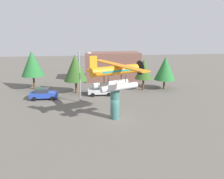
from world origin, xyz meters
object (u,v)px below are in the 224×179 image
tree_center_back (144,69)px  tree_far_east (165,68)px  tree_west (32,64)px  floatplane_monument (116,74)px  streetlight_primary (81,73)px  car_near_blue (44,94)px  car_mid_silver (100,90)px  tree_east (75,68)px  storefront_building (112,66)px  display_pedestal (115,104)px

tree_center_back → tree_far_east: tree_far_east is taller
tree_west → tree_far_east: 23.98m
floatplane_monument → streetlight_primary: (-4.24, 6.87, -1.12)m
car_near_blue → car_mid_silver: bearing=7.5°
floatplane_monument → tree_west: floatplane_monument is taller
car_mid_silver → tree_east: tree_east is taller
tree_center_back → tree_far_east: size_ratio=0.94×
storefront_building → tree_east: (-7.44, -9.72, 1.40)m
display_pedestal → car_mid_silver: (-1.12, 10.38, -1.05)m
tree_west → tree_east: (7.78, -3.41, -0.37)m
streetlight_primary → tree_far_east: (14.98, 6.09, -0.56)m
tree_west → tree_far_east: tree_west is taller
car_near_blue → tree_far_east: (21.00, 3.83, 2.98)m
floatplane_monument → tree_far_east: bearing=26.2°
streetlight_primary → tree_west: 12.45m
car_near_blue → tree_east: bearing=31.9°
streetlight_primary → tree_far_east: bearing=22.1°
tree_center_back → streetlight_primary: bearing=-151.9°
display_pedestal → tree_center_back: size_ratio=0.69×
streetlight_primary → storefront_building: streetlight_primary is taller
tree_west → floatplane_monument: bearing=-50.1°
car_mid_silver → tree_far_east: size_ratio=0.71×
streetlight_primary → storefront_building: size_ratio=0.65×
streetlight_primary → storefront_building: (6.39, 15.07, -1.44)m
car_near_blue → tree_center_back: tree_center_back is taller
tree_east → tree_far_east: bearing=2.6°
tree_center_back → tree_west: bearing=171.6°
floatplane_monument → tree_east: 13.37m
tree_center_back → tree_far_east: (4.02, 0.24, 0.02)m
display_pedestal → tree_east: (-5.17, 12.28, 2.45)m
streetlight_primary → tree_east: streetlight_primary is taller
display_pedestal → storefront_building: bearing=84.1°
tree_west → tree_east: size_ratio=1.06×
tree_far_east → storefront_building: bearing=133.7°
display_pedestal → streetlight_primary: size_ratio=0.51×
display_pedestal → car_near_blue: bearing=137.8°
storefront_building → tree_far_east: bearing=-46.3°
tree_far_east → tree_west: bearing=173.6°
car_near_blue → tree_east: (4.97, 3.10, 3.50)m
streetlight_primary → tree_center_back: streetlight_primary is taller
streetlight_primary → car_mid_silver: bearing=49.0°
streetlight_primary → car_near_blue: bearing=159.5°
floatplane_monument → tree_center_back: floatplane_monument is taller
display_pedestal → car_mid_silver: bearing=96.2°
floatplane_monument → car_near_blue: floatplane_monument is taller
display_pedestal → streetlight_primary: (-4.12, 6.93, 2.48)m
tree_center_back → tree_far_east: 4.03m
storefront_building → tree_west: bearing=-157.5°
display_pedestal → floatplane_monument: floatplane_monument is taller
tree_west → tree_far_east: (23.81, -2.68, -0.89)m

